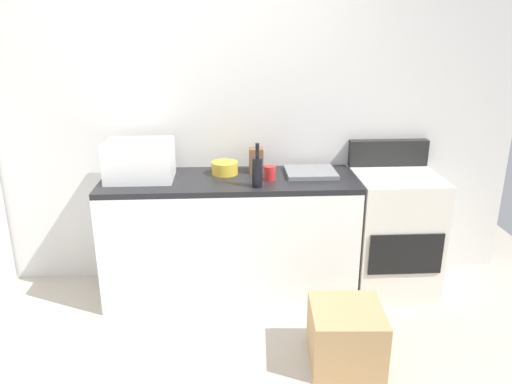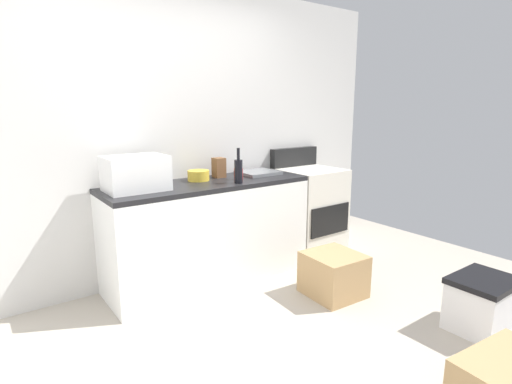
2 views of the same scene
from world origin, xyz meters
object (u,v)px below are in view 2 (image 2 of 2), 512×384
object	(u,v)px
cardboard_box_medium	(333,274)
wine_bottle	(238,170)
microwave	(136,173)
storage_bin	(482,303)
knife_block	(219,168)
coffee_mug	(239,174)
stove_oven	(309,209)
mixing_bowl	(198,175)

from	to	relation	value
cardboard_box_medium	wine_bottle	bearing A→B (deg)	126.29
microwave	storage_bin	size ratio (longest dim) A/B	1.00
knife_block	coffee_mug	bearing A→B (deg)	-67.04
stove_oven	storage_bin	distance (m)	1.87
stove_oven	storage_bin	xyz separation A→B (m)	(-0.09, -1.85, -0.27)
wine_bottle	storage_bin	bearing A→B (deg)	-60.25
stove_oven	cardboard_box_medium	size ratio (longest dim) A/B	2.52
microwave	cardboard_box_medium	world-z (taller)	microwave
wine_bottle	coffee_mug	distance (m)	0.18
stove_oven	cardboard_box_medium	bearing A→B (deg)	-121.65
microwave	cardboard_box_medium	distance (m)	1.79
microwave	storage_bin	distance (m)	2.70
microwave	mixing_bowl	distance (m)	0.60
stove_oven	wine_bottle	bearing A→B (deg)	-168.81
wine_bottle	stove_oven	bearing A→B (deg)	11.19
wine_bottle	mixing_bowl	size ratio (longest dim) A/B	1.58
coffee_mug	mixing_bowl	bearing A→B (deg)	152.44
mixing_bowl	storage_bin	size ratio (longest dim) A/B	0.41
knife_block	mixing_bowl	xyz separation A→B (m)	(-0.23, -0.03, -0.04)
storage_bin	wine_bottle	bearing A→B (deg)	119.75
wine_bottle	storage_bin	size ratio (longest dim) A/B	0.65
mixing_bowl	knife_block	bearing A→B (deg)	8.40
wine_bottle	storage_bin	world-z (taller)	wine_bottle
storage_bin	cardboard_box_medium	bearing A→B (deg)	114.70
mixing_bowl	microwave	bearing A→B (deg)	-171.59
stove_oven	storage_bin	size ratio (longest dim) A/B	2.39
stove_oven	storage_bin	bearing A→B (deg)	-92.74
wine_bottle	cardboard_box_medium	distance (m)	1.18
stove_oven	coffee_mug	size ratio (longest dim) A/B	11.00
cardboard_box_medium	storage_bin	distance (m)	1.08
cardboard_box_medium	mixing_bowl	bearing A→B (deg)	126.01
stove_oven	microwave	size ratio (longest dim) A/B	2.39
storage_bin	mixing_bowl	bearing A→B (deg)	120.68
microwave	mixing_bowl	size ratio (longest dim) A/B	2.42
wine_bottle	mixing_bowl	distance (m)	0.38
microwave	cardboard_box_medium	xyz separation A→B (m)	(1.30, -0.89, -0.86)
microwave	storage_bin	world-z (taller)	microwave
microwave	storage_bin	bearing A→B (deg)	-46.86
coffee_mug	wine_bottle	bearing A→B (deg)	-123.76
cardboard_box_medium	stove_oven	bearing A→B (deg)	58.35
stove_oven	mixing_bowl	bearing A→B (deg)	175.26
stove_oven	coffee_mug	distance (m)	1.05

